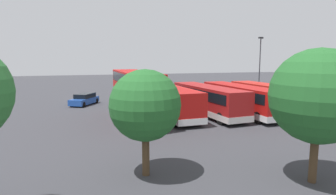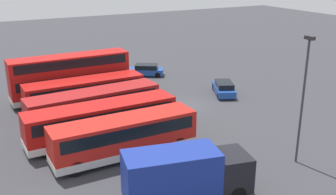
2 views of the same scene
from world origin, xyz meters
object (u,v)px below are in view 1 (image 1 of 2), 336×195
Objects in this scene: bus_double_decker_fifth at (135,94)px; bus_single_deck_fourth at (171,100)px; lamp_post_tall at (260,63)px; car_small_green at (157,92)px; bus_single_deck_second at (240,98)px; box_truck_blue at (309,92)px; bus_single_deck_near_end at (266,96)px; car_hatchback_silver at (85,99)px; bus_single_deck_third at (207,99)px.

bus_single_deck_fourth is at bearing -174.63° from bus_double_decker_fifth.
car_small_green is at bearing -16.39° from lamp_post_tall.
car_small_green is at bearing -113.12° from bus_double_decker_fifth.
bus_single_deck_second is 10.53m from box_truck_blue.
bus_single_deck_near_end is 0.89× the size of bus_single_deck_second.
bus_single_deck_fourth is (10.95, -0.44, 0.00)m from bus_single_deck_near_end.
car_hatchback_silver is (4.41, -10.38, -1.75)m from bus_double_decker_fifth.
bus_single_deck_third is 0.98× the size of bus_double_decker_fifth.
bus_single_deck_second is at bearing 7.88° from box_truck_blue.
bus_single_deck_near_end and bus_single_deck_third have the same top height.
bus_single_deck_second is at bearing 107.55° from car_small_green.
box_truck_blue reaches higher than bus_single_deck_third.
bus_single_deck_second is at bearing 171.65° from bus_single_deck_third.
box_truck_blue is 27.55m from car_hatchback_silver.
bus_double_decker_fifth is at bearing -0.37° from bus_single_deck_near_end.
car_small_green is (15.21, -13.70, -1.01)m from box_truck_blue.
box_truck_blue reaches higher than bus_single_deck_fourth.
bus_single_deck_near_end is at bearing -173.12° from bus_single_deck_second.
box_truck_blue is (-10.43, -1.44, 0.08)m from bus_single_deck_second.
bus_double_decker_fifth reaches higher than bus_single_deck_second.
lamp_post_tall reaches higher than car_small_green.
bus_single_deck_fourth is at bearing 128.76° from car_hatchback_silver.
lamp_post_tall reaches higher than bus_single_deck_near_end.
bus_single_deck_fourth is at bearing 29.61° from lamp_post_tall.
bus_single_deck_second is 1.34× the size of lamp_post_tall.
bus_single_deck_near_end is at bearing 119.62° from car_small_green.
bus_single_deck_third is 17.39m from lamp_post_tall.
bus_single_deck_near_end is at bearing 8.40° from box_truck_blue.
bus_single_deck_near_end is at bearing 177.71° from bus_single_deck_fourth.
box_truck_blue is at bearing -178.15° from bus_single_deck_fourth.
lamp_post_tall is at bearing -122.07° from bus_single_deck_near_end.
bus_single_deck_near_end reaches higher than car_hatchback_silver.
bus_single_deck_fourth is 1.43× the size of box_truck_blue.
bus_double_decker_fifth is 2.51× the size of car_hatchback_silver.
bus_single_deck_third is at bearing 3.80° from box_truck_blue.
bus_double_decker_fifth is 15.98m from car_small_green.
bus_single_deck_third is at bearing 174.77° from bus_single_deck_fourth.
car_hatchback_silver is at bearing 21.68° from car_small_green.
lamp_post_tall is (-21.08, -10.25, 2.72)m from bus_double_decker_fifth.
bus_single_deck_second reaches higher than car_small_green.
bus_single_deck_near_end is 7.10m from bus_single_deck_third.
bus_single_deck_third is 3.86m from bus_single_deck_fourth.
box_truck_blue is at bearing 138.01° from car_small_green.
bus_single_deck_third is 2.48× the size of car_small_green.
bus_double_decker_fifth is (11.03, -0.53, 0.83)m from bus_single_deck_second.
bus_single_deck_near_end is 16.94m from car_small_green.
bus_single_deck_third is 1.50× the size of box_truck_blue.
car_hatchback_silver is (11.91, -10.39, -0.92)m from bus_single_deck_third.
box_truck_blue is 1.66× the size of car_small_green.
lamp_post_tall is at bearing -154.07° from bus_double_decker_fifth.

